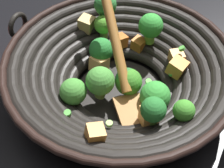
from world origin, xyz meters
TOP-DOWN VIEW (x-y plane):
  - ground_plane at (0.00, 0.00)m, footprint 4.00×4.00m
  - wok at (0.00, 0.00)m, footprint 0.42×0.44m

SIDE VIEW (x-z plane):
  - ground_plane at x=0.00m, z-range 0.00..0.00m
  - wok at x=0.00m, z-range -0.03..0.16m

